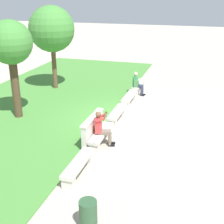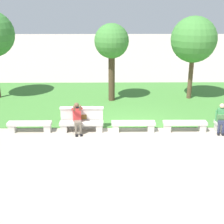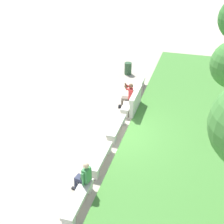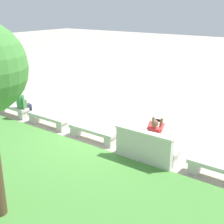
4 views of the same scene
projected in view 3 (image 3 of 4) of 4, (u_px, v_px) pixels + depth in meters
name	position (u px, v px, depth m)	size (l,w,h in m)	color
ground_plane	(116.00, 133.00, 13.84)	(80.00, 80.00, 0.00)	#B2A593
grass_strip	(219.00, 149.00, 12.76)	(22.93, 8.00, 0.03)	#478438
bench_main	(138.00, 86.00, 17.46)	(1.90, 0.40, 0.45)	beige
bench_near	(129.00, 104.00, 15.58)	(1.90, 0.40, 0.45)	beige
bench_mid	(117.00, 127.00, 13.69)	(1.90, 0.40, 0.45)	beige
bench_far	(100.00, 158.00, 11.81)	(1.90, 0.40, 0.45)	beige
bench_end	(78.00, 200.00, 9.93)	(1.90, 0.40, 0.45)	beige
backrest_wall_with_plaque	(136.00, 101.00, 15.38)	(1.92, 0.24, 1.01)	beige
person_photographer	(128.00, 94.00, 15.51)	(0.52, 0.77, 1.32)	black
person_distant	(84.00, 176.00, 10.37)	(0.48, 0.71, 1.26)	black
backpack	(85.00, 177.00, 10.41)	(0.28, 0.24, 0.43)	#4C7F47
trash_bin	(128.00, 68.00, 19.47)	(0.44, 0.44, 0.75)	#2D5133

